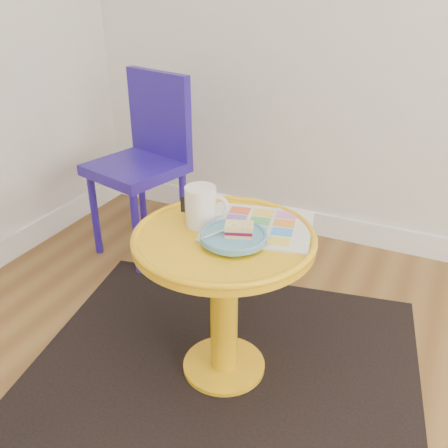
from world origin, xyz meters
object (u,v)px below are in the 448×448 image
at_px(side_table, 224,277).
at_px(plate, 234,237).
at_px(mug, 202,205).
at_px(chair, 146,154).
at_px(newspaper, 258,226).

xyz_separation_m(side_table, plate, (0.04, -0.03, 0.17)).
bearing_deg(plate, mug, 155.12).
relative_size(chair, plate, 4.31).
bearing_deg(side_table, chair, 137.90).
height_order(side_table, mug, mug).
relative_size(chair, mug, 6.11).
bearing_deg(newspaper, chair, 133.26).
distance_m(newspaper, mug, 0.19).
bearing_deg(side_table, mug, 158.56).
bearing_deg(chair, plate, -27.09).
height_order(newspaper, mug, mug).
xyz_separation_m(chair, mug, (0.60, -0.59, 0.11)).
relative_size(newspaper, plate, 1.69).
distance_m(mug, plate, 0.16).
bearing_deg(chair, newspaper, -20.16).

